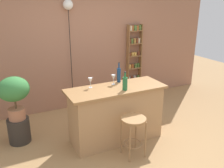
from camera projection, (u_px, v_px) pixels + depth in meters
The scene contains 12 objects.
ground at pixel (124, 147), 3.99m from camera, with size 12.00×12.00×0.00m, color #A37A4C.
back_wall at pixel (80, 42), 5.19m from camera, with size 6.40×0.10×2.80m, color #9E6B51.
kitchen_counter at pixel (116, 114), 4.09m from camera, with size 1.61×0.61×0.93m.
bar_stool at pixel (133, 127), 3.65m from camera, with size 0.37×0.37×0.63m.
spice_shelf at pixel (134, 58), 5.74m from camera, with size 0.36×0.12×1.73m.
plant_stool at pixel (19, 130), 4.09m from camera, with size 0.36×0.36×0.42m, color #2D2823.
potted_plant at pixel (14, 92), 3.87m from camera, with size 0.49×0.44×0.72m.
bottle_sauce_amber at pixel (119, 75), 4.17m from camera, with size 0.06×0.06×0.35m.
bottle_spirits_clear at pixel (125, 83), 3.81m from camera, with size 0.08×0.08×0.29m.
wine_glass_left at pixel (113, 78), 4.06m from camera, with size 0.07×0.07×0.16m.
wine_glass_center at pixel (90, 81), 3.91m from camera, with size 0.07×0.07×0.16m.
pendant_globe_light at pixel (68, 7), 4.75m from camera, with size 0.20×0.20×2.26m.
Camera 1 is at (-1.70, -3.00, 2.28)m, focal length 39.63 mm.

